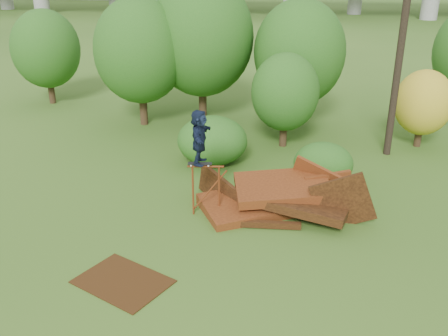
# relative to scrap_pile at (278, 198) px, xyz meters

# --- Properties ---
(ground) EXTENTS (240.00, 240.00, 0.00)m
(ground) POSITION_rel_scrap_pile_xyz_m (-0.81, -2.67, -0.42)
(ground) COLOR #2D5116
(ground) RESTS_ON ground
(scrap_pile) EXTENTS (5.68, 3.36, 2.05)m
(scrap_pile) POSITION_rel_scrap_pile_xyz_m (0.00, 0.00, 0.00)
(scrap_pile) COLOR #471E0C
(scrap_pile) RESTS_ON ground
(grind_rail) EXTENTS (1.09, 0.20, 1.63)m
(grind_rail) POSITION_rel_scrap_pile_xyz_m (-2.16, -0.62, 0.60)
(grind_rail) COLOR #652B0F
(grind_rail) RESTS_ON ground
(skateboard) EXTENTS (0.73, 0.28, 0.07)m
(skateboard) POSITION_rel_scrap_pile_xyz_m (-2.33, -0.64, 1.27)
(skateboard) COLOR black
(skateboard) RESTS_ON grind_rail
(skater) EXTENTS (0.52, 1.53, 1.64)m
(skater) POSITION_rel_scrap_pile_xyz_m (-2.33, -0.64, 2.10)
(skater) COLOR #121C32
(skater) RESTS_ON skateboard
(flat_plate) EXTENTS (2.62, 2.33, 0.03)m
(flat_plate) POSITION_rel_scrap_pile_xyz_m (-3.56, -4.38, -0.40)
(flat_plate) COLOR #361F0B
(flat_plate) RESTS_ON ground
(tree_0) EXTENTS (4.16, 4.16, 5.87)m
(tree_0) POSITION_rel_scrap_pile_xyz_m (-6.71, 8.00, 3.05)
(tree_0) COLOR black
(tree_0) RESTS_ON ground
(tree_1) EXTENTS (4.87, 4.87, 6.77)m
(tree_1) POSITION_rel_scrap_pile_xyz_m (-4.10, 9.30, 3.55)
(tree_1) COLOR black
(tree_1) RESTS_ON ground
(tree_2) EXTENTS (2.77, 2.77, 3.90)m
(tree_2) POSITION_rel_scrap_pile_xyz_m (-0.05, 5.92, 1.88)
(tree_2) COLOR black
(tree_2) RESTS_ON ground
(tree_3) EXTENTS (4.16, 4.16, 5.77)m
(tree_3) POSITION_rel_scrap_pile_xyz_m (0.44, 9.07, 2.95)
(tree_3) COLOR black
(tree_3) RESTS_ON ground
(tree_4) EXTENTS (2.34, 2.34, 3.23)m
(tree_4) POSITION_rel_scrap_pile_xyz_m (5.56, 6.69, 1.46)
(tree_4) COLOR black
(tree_4) RESTS_ON ground
(tree_6) EXTENTS (3.57, 3.57, 4.99)m
(tree_6) POSITION_rel_scrap_pile_xyz_m (-12.80, 10.97, 2.51)
(tree_6) COLOR black
(tree_6) RESTS_ON ground
(shrub_left) EXTENTS (2.67, 2.47, 1.85)m
(shrub_left) POSITION_rel_scrap_pile_xyz_m (-2.67, 3.55, 0.51)
(shrub_left) COLOR #164813
(shrub_left) RESTS_ON ground
(shrub_right) EXTENTS (2.06, 1.89, 1.46)m
(shrub_right) POSITION_rel_scrap_pile_xyz_m (1.45, 2.31, 0.31)
(shrub_right) COLOR #164813
(shrub_right) RESTS_ON ground
(utility_pole) EXTENTS (1.40, 0.28, 9.95)m
(utility_pole) POSITION_rel_scrap_pile_xyz_m (4.15, 5.56, 4.63)
(utility_pole) COLOR black
(utility_pole) RESTS_ON ground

